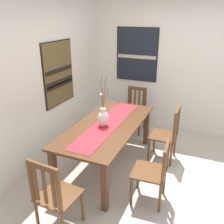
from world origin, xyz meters
TOP-DOWN VIEW (x-y plane):
  - ground_plane at (0.00, 0.00)m, footprint 6.40×6.40m
  - wall_back at (0.00, 1.86)m, footprint 6.40×0.12m
  - wall_side at (1.86, 0.00)m, footprint 0.12×6.40m
  - dining_table at (0.01, 0.77)m, footprint 2.00×0.91m
  - table_runner at (0.01, 0.77)m, footprint 1.84×0.36m
  - centerpiece_vase at (-0.08, 0.80)m, footprint 0.24×0.17m
  - chair_0 at (1.43, 0.79)m, footprint 0.42×0.42m
  - chair_1 at (-0.51, -0.10)m, footprint 0.45×0.45m
  - chair_2 at (-1.39, 0.76)m, footprint 0.45×0.45m
  - chair_3 at (0.54, -0.06)m, footprint 0.42×0.42m
  - painting_on_back_wall at (0.29, 1.79)m, footprint 0.81×0.05m
  - painting_on_side_wall at (1.79, 0.90)m, footprint 0.05×0.87m

SIDE VIEW (x-z plane):
  - ground_plane at x=0.00m, z-range -0.03..0.00m
  - chair_1 at x=-0.51m, z-range 0.02..0.89m
  - chair_0 at x=1.43m, z-range 0.02..0.91m
  - chair_2 at x=-1.39m, z-range 0.00..0.95m
  - chair_3 at x=0.54m, z-range 0.02..0.95m
  - dining_table at x=0.01m, z-range 0.27..0.99m
  - table_runner at x=0.01m, z-range 0.73..0.73m
  - centerpiece_vase at x=-0.08m, z-range 0.49..1.24m
  - wall_back at x=0.00m, z-range 0.00..2.70m
  - wall_side at x=1.86m, z-range 0.00..2.70m
  - painting_on_back_wall at x=0.29m, z-range 0.82..1.89m
  - painting_on_side_wall at x=1.79m, z-range 0.97..2.05m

